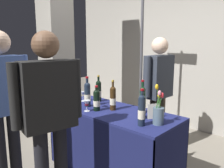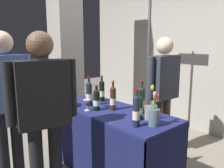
{
  "view_description": "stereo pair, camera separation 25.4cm",
  "coord_description": "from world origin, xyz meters",
  "px_view_note": "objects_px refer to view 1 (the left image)",
  "views": [
    {
      "loc": [
        1.69,
        -1.84,
        1.52
      ],
      "look_at": [
        0.0,
        0.0,
        1.07
      ],
      "focal_mm": 36.9,
      "sensor_mm": 36.0,
      "label": 1
    },
    {
      "loc": [
        1.87,
        -1.66,
        1.52
      ],
      "look_at": [
        0.0,
        0.0,
        1.07
      ],
      "focal_mm": 36.9,
      "sensor_mm": 36.0,
      "label": 2
    }
  ],
  "objects_px": {
    "tasting_table": "(112,131)",
    "taster_foreground_right": "(49,109)",
    "flower_vase": "(159,113)",
    "concrete_pillar": "(55,27)",
    "wine_glass_near_taster": "(87,103)",
    "display_bottle_0": "(99,91)",
    "booth_signpost": "(142,46)",
    "wine_glass_near_vendor": "(97,100)",
    "featured_wine_bottle": "(97,100)",
    "wine_glass_mid": "(83,94)",
    "vendor_presenter": "(158,86)"
  },
  "relations": [
    {
      "from": "tasting_table",
      "to": "concrete_pillar",
      "type": "bearing_deg",
      "value": 166.74
    },
    {
      "from": "wine_glass_mid",
      "to": "booth_signpost",
      "type": "relative_size",
      "value": 0.05
    },
    {
      "from": "wine_glass_near_taster",
      "to": "flower_vase",
      "type": "relative_size",
      "value": 0.33
    },
    {
      "from": "display_bottle_0",
      "to": "vendor_presenter",
      "type": "distance_m",
      "value": 0.81
    },
    {
      "from": "tasting_table",
      "to": "taster_foreground_right",
      "type": "height_order",
      "value": "taster_foreground_right"
    },
    {
      "from": "wine_glass_near_vendor",
      "to": "taster_foreground_right",
      "type": "xyz_separation_m",
      "value": [
        0.23,
        -0.78,
        0.11
      ]
    },
    {
      "from": "tasting_table",
      "to": "wine_glass_near_vendor",
      "type": "height_order",
      "value": "wine_glass_near_vendor"
    },
    {
      "from": "tasting_table",
      "to": "flower_vase",
      "type": "xyz_separation_m",
      "value": [
        0.63,
        -0.04,
        0.35
      ]
    },
    {
      "from": "wine_glass_near_vendor",
      "to": "wine_glass_mid",
      "type": "xyz_separation_m",
      "value": [
        -0.36,
        0.09,
        -0.01
      ]
    },
    {
      "from": "featured_wine_bottle",
      "to": "tasting_table",
      "type": "bearing_deg",
      "value": 48.53
    },
    {
      "from": "wine_glass_near_vendor",
      "to": "taster_foreground_right",
      "type": "relative_size",
      "value": 0.08
    },
    {
      "from": "featured_wine_bottle",
      "to": "wine_glass_near_taster",
      "type": "relative_size",
      "value": 2.31
    },
    {
      "from": "tasting_table",
      "to": "flower_vase",
      "type": "relative_size",
      "value": 4.05
    },
    {
      "from": "wine_glass_near_taster",
      "to": "vendor_presenter",
      "type": "height_order",
      "value": "vendor_presenter"
    },
    {
      "from": "featured_wine_bottle",
      "to": "vendor_presenter",
      "type": "relative_size",
      "value": 0.18
    },
    {
      "from": "booth_signpost",
      "to": "flower_vase",
      "type": "bearing_deg",
      "value": -48.06
    },
    {
      "from": "wine_glass_near_vendor",
      "to": "booth_signpost",
      "type": "bearing_deg",
      "value": 98.7
    },
    {
      "from": "concrete_pillar",
      "to": "wine_glass_near_taster",
      "type": "bearing_deg",
      "value": -22.66
    },
    {
      "from": "taster_foreground_right",
      "to": "wine_glass_mid",
      "type": "bearing_deg",
      "value": 45.41
    },
    {
      "from": "wine_glass_mid",
      "to": "vendor_presenter",
      "type": "bearing_deg",
      "value": 49.49
    },
    {
      "from": "concrete_pillar",
      "to": "featured_wine_bottle",
      "type": "xyz_separation_m",
      "value": [
        1.5,
        -0.51,
        -0.87
      ]
    },
    {
      "from": "concrete_pillar",
      "to": "display_bottle_0",
      "type": "distance_m",
      "value": 1.5
    },
    {
      "from": "concrete_pillar",
      "to": "display_bottle_0",
      "type": "bearing_deg",
      "value": -9.61
    },
    {
      "from": "display_bottle_0",
      "to": "wine_glass_mid",
      "type": "bearing_deg",
      "value": -138.71
    },
    {
      "from": "flower_vase",
      "to": "booth_signpost",
      "type": "xyz_separation_m",
      "value": [
        -0.98,
        1.1,
        0.59
      ]
    },
    {
      "from": "vendor_presenter",
      "to": "taster_foreground_right",
      "type": "distance_m",
      "value": 1.64
    },
    {
      "from": "display_bottle_0",
      "to": "taster_foreground_right",
      "type": "xyz_separation_m",
      "value": [
        0.44,
        -1.01,
        0.06
      ]
    },
    {
      "from": "flower_vase",
      "to": "wine_glass_mid",
      "type": "bearing_deg",
      "value": 176.04
    },
    {
      "from": "display_bottle_0",
      "to": "booth_signpost",
      "type": "bearing_deg",
      "value": 87.74
    },
    {
      "from": "wine_glass_mid",
      "to": "booth_signpost",
      "type": "distance_m",
      "value": 1.2
    },
    {
      "from": "wine_glass_near_vendor",
      "to": "display_bottle_0",
      "type": "bearing_deg",
      "value": 132.08
    },
    {
      "from": "concrete_pillar",
      "to": "wine_glass_near_vendor",
      "type": "xyz_separation_m",
      "value": [
        1.42,
        -0.43,
        -0.9
      ]
    },
    {
      "from": "display_bottle_0",
      "to": "wine_glass_near_vendor",
      "type": "distance_m",
      "value": 0.31
    },
    {
      "from": "vendor_presenter",
      "to": "wine_glass_mid",
      "type": "bearing_deg",
      "value": -38.11
    },
    {
      "from": "tasting_table",
      "to": "taster_foreground_right",
      "type": "xyz_separation_m",
      "value": [
        0.04,
        -0.83,
        0.45
      ]
    },
    {
      "from": "taster_foreground_right",
      "to": "booth_signpost",
      "type": "xyz_separation_m",
      "value": [
        -0.4,
        1.89,
        0.49
      ]
    },
    {
      "from": "taster_foreground_right",
      "to": "flower_vase",
      "type": "bearing_deg",
      "value": -24.97
    },
    {
      "from": "concrete_pillar",
      "to": "vendor_presenter",
      "type": "xyz_separation_m",
      "value": [
        1.72,
        0.42,
        -0.82
      ]
    },
    {
      "from": "concrete_pillar",
      "to": "wine_glass_near_vendor",
      "type": "bearing_deg",
      "value": -16.9
    },
    {
      "from": "concrete_pillar",
      "to": "featured_wine_bottle",
      "type": "distance_m",
      "value": 1.81
    },
    {
      "from": "display_bottle_0",
      "to": "wine_glass_mid",
      "type": "relative_size",
      "value": 2.7
    },
    {
      "from": "tasting_table",
      "to": "wine_glass_near_vendor",
      "type": "xyz_separation_m",
      "value": [
        -0.19,
        -0.05,
        0.34
      ]
    },
    {
      "from": "taster_foreground_right",
      "to": "tasting_table",
      "type": "bearing_deg",
      "value": 14.34
    },
    {
      "from": "featured_wine_bottle",
      "to": "flower_vase",
      "type": "height_order",
      "value": "flower_vase"
    },
    {
      "from": "display_bottle_0",
      "to": "taster_foreground_right",
      "type": "bearing_deg",
      "value": -66.46
    },
    {
      "from": "flower_vase",
      "to": "booth_signpost",
      "type": "distance_m",
      "value": 1.59
    },
    {
      "from": "wine_glass_near_taster",
      "to": "booth_signpost",
      "type": "height_order",
      "value": "booth_signpost"
    },
    {
      "from": "taster_foreground_right",
      "to": "wine_glass_near_vendor",
      "type": "bearing_deg",
      "value": 28.02
    },
    {
      "from": "wine_glass_near_taster",
      "to": "booth_signpost",
      "type": "bearing_deg",
      "value": 98.07
    },
    {
      "from": "booth_signpost",
      "to": "concrete_pillar",
      "type": "bearing_deg",
      "value": -151.75
    }
  ]
}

